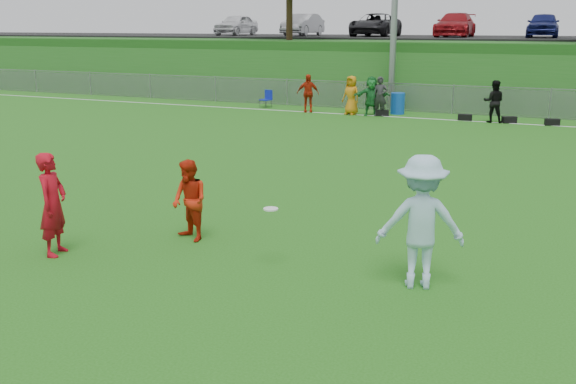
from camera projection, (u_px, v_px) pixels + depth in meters
The scene contains 14 objects.
ground at pixel (255, 263), 10.71m from camera, with size 120.00×120.00×0.00m, color #205F14.
sideline_far at pixel (444, 120), 26.72m from camera, with size 60.00×0.10×0.01m, color white.
fence at pixel (453, 99), 28.33m from camera, with size 58.00×0.06×1.30m.
berm at pixel (484, 65), 37.90m from camera, with size 120.00×18.00×3.00m, color #1D5818.
parking_lot at pixel (490, 38), 39.29m from camera, with size 120.00×12.00×0.10m, color black.
car_row at pixel (469, 25), 38.65m from camera, with size 32.04×5.18×1.44m.
spectator_row at pixel (382, 97), 27.53m from camera, with size 9.02×1.05×1.69m.
gear_bags at pixel (475, 118), 26.31m from camera, with size 7.46×0.52×0.26m.
player_red_left at pixel (53, 204), 10.90m from camera, with size 0.65×0.43×1.79m, color #B30C1A.
player_red_center at pixel (190, 201), 11.66m from camera, with size 0.73×0.57×1.50m, color red.
player_blue at pixel (421, 222), 9.52m from camera, with size 1.31×0.75×2.03m, color #A8D3E9.
frisbee at pixel (271, 209), 10.25m from camera, with size 0.24×0.24×0.02m.
recycling_bin at pixel (398, 103), 28.34m from camera, with size 0.62×0.62×0.93m, color #114BB9.
camp_chair at pixel (266, 102), 30.65m from camera, with size 0.57×0.57×0.82m.
Camera 1 is at (4.47, -9.03, 3.86)m, focal length 40.00 mm.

